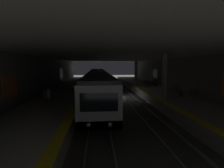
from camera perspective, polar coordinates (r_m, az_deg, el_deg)
The scene contains 21 objects.
ground_plane at distance 26.35m, azimuth 0.42°, elevation -4.19°, with size 120.00×120.00×0.00m, color #42423F.
track_left at distance 26.62m, azimuth 5.15°, elevation -3.94°, with size 60.00×1.53×0.16m.
track_right at distance 26.23m, azimuth -4.38°, elevation -4.08°, with size 60.00×1.53×0.16m.
platform_left at distance 27.62m, azimuth 14.10°, elevation -2.80°, with size 60.00×5.30×1.06m.
platform_right at distance 26.50m, azimuth -13.85°, elevation -3.16°, with size 60.00×5.30×1.06m.
wall_left at distance 28.44m, azimuth 19.76°, elevation 1.89°, with size 60.00×0.56×5.60m.
wall_right at distance 26.88m, azimuth -20.08°, elevation 1.67°, with size 60.00×0.56×5.60m.
ceiling_slab at distance 25.98m, azimuth 0.43°, elevation 8.51°, with size 60.00×19.40×0.40m.
pillar_near at distance 19.06m, azimuth 15.80°, elevation 1.82°, with size 0.56×0.56×4.55m.
pillar_far at distance 31.83m, azimuth 7.41°, elevation 3.51°, with size 0.56×0.56×4.55m.
metro_train at distance 29.27m, azimuth -4.45°, elevation 0.79°, with size 36.89×2.83×3.49m.
bench_left_near at distance 22.87m, azimuth 23.70°, elevation -2.23°, with size 1.70×0.47×0.86m.
bench_left_mid at distance 26.92m, azimuth 19.11°, elevation -0.92°, with size 1.70×0.47×0.86m.
bench_left_far at distance 36.13m, azimuth 12.80°, elevation 0.90°, with size 1.70×0.47×0.86m.
bench_right_near at distance 21.84m, azimuth -21.20°, elevation -2.49°, with size 1.70×0.47×0.86m.
bench_right_mid at distance 35.23m, azimuth -14.85°, elevation 0.73°, with size 1.70×0.47×0.86m.
person_waiting_near at distance 22.93m, azimuth -12.12°, elevation -0.93°, with size 0.60×0.22×1.64m.
person_walking_mid at distance 16.82m, azimuth -18.90°, elevation -3.64°, with size 0.60×0.22×1.59m.
suitcase_rolling at distance 22.29m, azimuth 20.41°, elevation -2.74°, with size 0.34×0.26×1.01m.
backpack_on_floor at distance 32.12m, azimuth 13.18°, elevation -0.29°, with size 0.30×0.20×0.40m.
trash_bin at distance 20.74m, azimuth -19.99°, elevation -3.15°, with size 0.44×0.44×0.85m.
Camera 1 is at (-25.84, 2.32, 4.58)m, focal length 29.80 mm.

